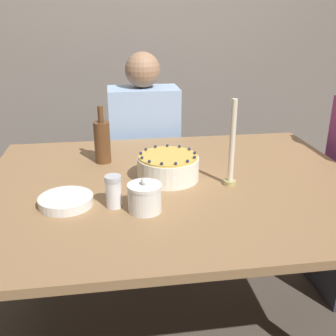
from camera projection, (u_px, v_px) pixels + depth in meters
ground_plane at (174, 327)px, 1.85m from camera, size 12.00×12.00×0.00m
wall_behind at (142, 25)px, 2.66m from camera, size 8.00×0.05×2.60m
dining_table at (175, 202)px, 1.61m from camera, size 1.53×1.19×0.74m
cake at (168, 167)px, 1.59m from camera, size 0.25×0.25×0.11m
sugar_bowl at (145, 197)px, 1.33m from camera, size 0.12×0.12×0.12m
sugar_shaker at (114, 191)px, 1.35m from camera, size 0.06×0.06×0.12m
plate_stack at (66, 201)px, 1.38m from camera, size 0.19×0.19×0.03m
candle at (232, 150)px, 1.50m from camera, size 0.05×0.05×0.34m
bottle at (102, 141)px, 1.75m from camera, size 0.07×0.07×0.26m
person_man_blue_shirt at (145, 166)px, 2.39m from camera, size 0.40×0.34×1.18m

